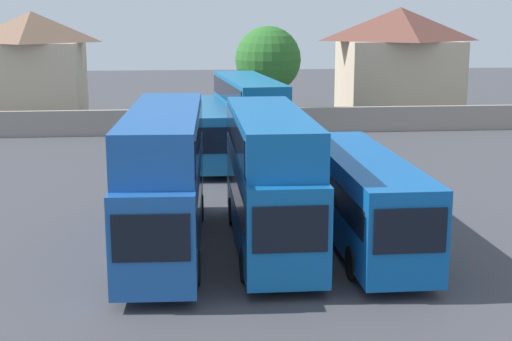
% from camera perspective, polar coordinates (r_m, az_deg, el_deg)
% --- Properties ---
extents(ground, '(140.00, 140.00, 0.00)m').
position_cam_1_polar(ground, '(44.42, -1.94, 1.26)').
color(ground, '#424247').
extents(depot_boundary_wall, '(56.00, 0.50, 1.80)m').
position_cam_1_polar(depot_boundary_wall, '(52.10, -2.54, 3.86)').
color(depot_boundary_wall, gray).
rests_on(depot_boundary_wall, ground).
extents(bus_1, '(3.01, 11.85, 5.05)m').
position_cam_1_polar(bus_1, '(26.14, -7.14, -0.12)').
color(bus_1, '#1C53A2').
rests_on(bus_1, ground).
extents(bus_2, '(2.66, 10.52, 4.95)m').
position_cam_1_polar(bus_2, '(26.07, 1.09, -0.17)').
color(bus_2, '#105AA2').
rests_on(bus_2, ground).
extents(bus_3, '(2.57, 11.10, 3.36)m').
position_cam_1_polar(bus_3, '(26.76, 8.37, -1.89)').
color(bus_3, '#0E56A5').
rests_on(bus_3, ground).
extents(bus_4, '(2.69, 10.90, 3.30)m').
position_cam_1_polar(bus_4, '(41.82, -3.61, 3.20)').
color(bus_4, '#1B6195').
rests_on(bus_4, ground).
extents(bus_5, '(3.54, 12.08, 4.78)m').
position_cam_1_polar(bus_5, '(42.07, -0.56, 4.39)').
color(bus_5, '#116198').
rests_on(bus_5, ground).
extents(house_terrace_left, '(7.48, 7.06, 8.58)m').
position_cam_1_polar(house_terrace_left, '(59.05, -16.91, 7.71)').
color(house_terrace_left, '#C6B293').
rests_on(house_terrace_left, ground).
extents(house_terrace_centre, '(9.59, 7.55, 8.92)m').
position_cam_1_polar(house_terrace_centre, '(61.92, 11.06, 8.35)').
color(house_terrace_centre, '#C6B293').
rests_on(house_terrace_centre, ground).
extents(tree_left_of_lot, '(4.86, 4.86, 7.52)m').
position_cam_1_polar(tree_left_of_lot, '(54.46, 0.95, 8.64)').
color(tree_left_of_lot, brown).
rests_on(tree_left_of_lot, ground).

